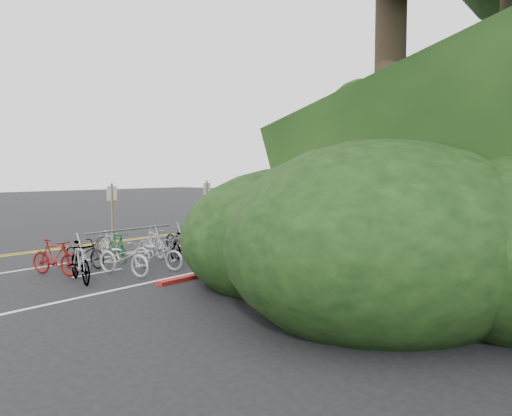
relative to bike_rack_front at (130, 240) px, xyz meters
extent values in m
plane|color=black|center=(-3.28, 1.01, -0.86)|extent=(120.00, 120.00, 0.00)
cube|color=gold|center=(-5.43, 11.01, -0.86)|extent=(0.12, 80.00, 0.01)
cube|color=gold|center=(-5.13, 11.01, -0.86)|extent=(0.12, 80.00, 0.01)
cube|color=silver|center=(-2.28, 11.01, -0.86)|extent=(0.12, 80.00, 0.01)
cube|color=silver|center=(1.92, 11.01, -0.86)|extent=(0.12, 80.00, 0.01)
cube|color=silver|center=(-0.18, -0.99, -0.86)|extent=(0.10, 1.60, 0.01)
cube|color=silver|center=(-0.18, 5.01, -0.86)|extent=(0.10, 1.60, 0.01)
cube|color=silver|center=(-0.18, 11.01, -0.86)|extent=(0.10, 1.60, 0.01)
cube|color=silver|center=(-0.18, 17.01, -0.86)|extent=(0.10, 1.60, 0.01)
cube|color=silver|center=(-0.18, 23.01, -0.86)|extent=(0.10, 1.60, 0.01)
cube|color=silver|center=(-0.18, 29.01, -0.86)|extent=(0.10, 1.60, 0.01)
cube|color=silver|center=(-0.18, 35.01, -0.86)|extent=(0.10, 1.60, 0.01)
cube|color=maroon|center=(2.42, 13.01, -0.81)|extent=(0.25, 28.00, 0.10)
cube|color=#382819|center=(3.12, 23.01, -0.78)|extent=(1.40, 44.00, 0.16)
ellipsoid|color=#284C19|center=(3.92, 4.01, 0.18)|extent=(2.00, 2.80, 1.60)
ellipsoid|color=#284C19|center=(4.72, 9.01, 0.69)|extent=(2.60, 3.64, 2.08)
ellipsoid|color=#284C19|center=(5.92, 15.01, 1.13)|extent=(2.20, 3.08, 1.76)
ellipsoid|color=#284C19|center=(4.52, 21.01, 0.70)|extent=(3.00, 4.20, 2.40)
ellipsoid|color=#284C19|center=(3.72, 7.01, 0.04)|extent=(1.80, 2.52, 1.44)
ellipsoid|color=black|center=(4.72, 1.51, 0.35)|extent=(5.28, 6.16, 3.52)
ellipsoid|color=black|center=(7.72, 0.51, 0.57)|extent=(6.24, 7.28, 4.16)
cylinder|color=#2D2319|center=(6.22, 4.01, 3.50)|extent=(0.84, 0.84, 6.33)
cylinder|color=#2D2319|center=(-12.28, 43.01, 2.30)|extent=(0.84, 0.84, 6.33)
ellipsoid|color=black|center=(-12.28, 43.01, 8.07)|extent=(8.66, 8.66, 8.23)
cylinder|color=#2D2319|center=(-9.28, 51.01, 2.06)|extent=(0.81, 0.81, 5.85)
ellipsoid|color=black|center=(-9.28, 51.01, 7.26)|extent=(7.58, 7.58, 7.20)
cylinder|color=gray|center=(0.00, 0.00, 0.30)|extent=(0.05, 2.98, 0.05)
cylinder|color=gray|center=(-0.28, -1.39, -0.28)|extent=(0.59, 0.04, 1.15)
cylinder|color=gray|center=(0.28, -1.39, -0.28)|extent=(0.59, 0.04, 1.15)
cylinder|color=gray|center=(-0.28, 1.39, -0.28)|extent=(0.59, 0.04, 1.15)
cylinder|color=gray|center=(0.28, 1.39, -0.28)|extent=(0.59, 0.04, 1.15)
cylinder|color=gray|center=(-0.28, 4.01, 0.29)|extent=(0.05, 3.00, 0.05)
cylinder|color=gray|center=(-0.56, 2.61, -0.29)|extent=(0.58, 0.04, 1.13)
cylinder|color=gray|center=(0.00, 2.61, -0.29)|extent=(0.58, 0.04, 1.13)
cylinder|color=gray|center=(-0.56, 5.41, -0.29)|extent=(0.58, 0.04, 1.13)
cylinder|color=gray|center=(0.00, 5.41, -0.29)|extent=(0.58, 0.04, 1.13)
cylinder|color=gray|center=(-0.28, 9.01, 0.29)|extent=(0.05, 3.00, 0.05)
cylinder|color=gray|center=(-0.56, 7.61, -0.29)|extent=(0.58, 0.04, 1.13)
cylinder|color=gray|center=(0.00, 7.61, -0.29)|extent=(0.58, 0.04, 1.13)
cylinder|color=gray|center=(-0.56, 10.41, -0.29)|extent=(0.58, 0.04, 1.13)
cylinder|color=gray|center=(0.00, 10.41, -0.29)|extent=(0.58, 0.04, 1.13)
cylinder|color=gray|center=(-0.28, 14.01, 0.29)|extent=(0.05, 3.00, 0.05)
cylinder|color=gray|center=(-0.56, 12.61, -0.29)|extent=(0.58, 0.04, 1.13)
cylinder|color=gray|center=(0.00, 12.61, -0.29)|extent=(0.58, 0.04, 1.13)
cylinder|color=gray|center=(-0.56, 15.41, -0.29)|extent=(0.58, 0.04, 1.13)
cylinder|color=gray|center=(0.00, 15.41, -0.29)|extent=(0.58, 0.04, 1.13)
cylinder|color=gray|center=(-0.28, 19.01, 0.29)|extent=(0.05, 3.00, 0.05)
cylinder|color=gray|center=(-0.56, 17.61, -0.29)|extent=(0.58, 0.04, 1.13)
cylinder|color=gray|center=(0.00, 17.61, -0.29)|extent=(0.58, 0.04, 1.13)
cylinder|color=gray|center=(-0.56, 20.41, -0.29)|extent=(0.58, 0.04, 1.13)
cylinder|color=gray|center=(0.00, 20.41, -0.29)|extent=(0.58, 0.04, 1.13)
cylinder|color=gray|center=(-0.28, 24.01, 0.29)|extent=(0.05, 3.00, 0.05)
cylinder|color=gray|center=(-0.56, 22.61, -0.29)|extent=(0.58, 0.04, 1.13)
cylinder|color=gray|center=(0.00, 22.61, -0.29)|extent=(0.58, 0.04, 1.13)
cylinder|color=gray|center=(-0.56, 25.41, -0.29)|extent=(0.58, 0.04, 1.13)
cylinder|color=gray|center=(0.00, 25.41, -0.29)|extent=(0.58, 0.04, 1.13)
cylinder|color=brown|center=(-2.85, 1.42, 0.37)|extent=(0.08, 0.08, 2.46)
cube|color=silver|center=(-2.85, 1.42, 1.25)|extent=(0.02, 0.40, 0.50)
cylinder|color=brown|center=(-2.68, 6.01, 0.39)|extent=(0.08, 0.08, 2.50)
cube|color=silver|center=(-2.68, 6.01, 1.29)|extent=(0.02, 0.40, 0.50)
cylinder|color=brown|center=(-2.68, 12.01, 0.39)|extent=(0.08, 0.08, 2.50)
cube|color=silver|center=(-2.68, 12.01, 1.29)|extent=(0.02, 0.40, 0.50)
cylinder|color=brown|center=(-2.68, 18.01, 0.39)|extent=(0.08, 0.08, 2.50)
cube|color=silver|center=(-2.68, 18.01, 1.29)|extent=(0.02, 0.40, 0.50)
cylinder|color=brown|center=(-2.68, 24.01, 0.39)|extent=(0.08, 0.08, 2.50)
cube|color=silver|center=(-2.68, 24.01, 1.29)|extent=(0.02, 0.40, 0.50)
imported|color=#9E9EA3|center=(-2.40, 0.94, -0.43)|extent=(0.70, 1.48, 0.86)
imported|color=maroon|center=(-0.85, -1.89, -0.37)|extent=(0.87, 1.72, 1.00)
imported|color=slate|center=(0.50, -1.97, -0.34)|extent=(1.01, 1.81, 1.05)
imported|color=black|center=(-1.30, -0.69, -0.40)|extent=(0.81, 1.80, 0.92)
imported|color=beige|center=(0.64, -0.71, -0.37)|extent=(0.87, 1.94, 0.99)
imported|color=#144C1E|center=(-1.32, 0.49, -0.38)|extent=(0.88, 1.66, 0.96)
imported|color=#9E9EA3|center=(0.69, 0.46, -0.40)|extent=(0.96, 1.87, 0.93)
imported|color=#9E9EA3|center=(-1.05, 1.73, -0.37)|extent=(0.84, 1.71, 0.99)
imported|color=slate|center=(0.55, 1.64, -0.39)|extent=(0.59, 1.60, 0.94)
imported|color=black|center=(-1.16, 3.06, -0.39)|extent=(0.91, 1.89, 0.96)
imported|color=black|center=(0.29, 3.00, -0.35)|extent=(0.49, 1.71, 1.03)
imported|color=black|center=(-1.07, 4.19, -0.34)|extent=(0.50, 1.75, 1.05)
imported|color=maroon|center=(0.78, 4.20, -0.43)|extent=(1.11, 1.73, 0.86)
imported|color=#144C1E|center=(-1.34, 5.55, -0.40)|extent=(1.22, 1.86, 0.92)
imported|color=#144C1E|center=(0.76, 5.53, -0.42)|extent=(0.81, 1.75, 0.88)
imported|color=black|center=(-1.48, 6.57, -0.42)|extent=(0.79, 1.76, 0.89)
imported|color=navy|center=(0.51, 6.28, -0.37)|extent=(0.62, 1.68, 0.99)
imported|color=slate|center=(-1.07, 7.36, -0.40)|extent=(0.45, 1.54, 0.92)
imported|color=maroon|center=(0.77, 7.44, -0.42)|extent=(0.65, 1.70, 0.88)
imported|color=#144C1E|center=(-1.00, 8.40, -0.36)|extent=(1.06, 1.75, 1.02)
camera|label=1|loc=(11.96, -9.08, 1.95)|focal=35.00mm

